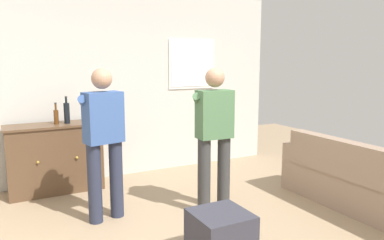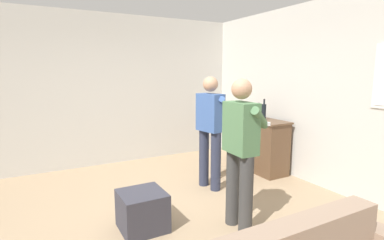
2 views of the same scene
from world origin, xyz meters
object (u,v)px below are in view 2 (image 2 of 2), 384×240
(ottoman, at_px, (142,211))
(sideboard_cabinet, at_px, (257,144))
(bottle_liquor_amber, at_px, (258,113))
(bottle_wine_green, at_px, (264,112))
(person_standing_left, at_px, (211,127))
(person_standing_right, at_px, (241,147))

(ottoman, bearing_deg, sideboard_cabinet, 112.45)
(bottle_liquor_amber, bearing_deg, bottle_wine_green, -1.02)
(person_standing_left, bearing_deg, ottoman, -62.56)
(sideboard_cabinet, xyz_separation_m, person_standing_right, (1.54, -1.56, 0.47))
(sideboard_cabinet, relative_size, person_standing_left, 0.74)
(bottle_wine_green, bearing_deg, person_standing_right, -48.35)
(sideboard_cabinet, relative_size, person_standing_right, 0.74)
(ottoman, relative_size, person_standing_left, 0.29)
(person_standing_left, bearing_deg, bottle_wine_green, 98.70)
(sideboard_cabinet, height_order, person_standing_left, person_standing_left)
(ottoman, relative_size, person_standing_right, 0.29)
(bottle_liquor_amber, relative_size, person_standing_left, 0.17)
(ottoman, distance_m, person_standing_right, 1.30)
(bottle_liquor_amber, bearing_deg, person_standing_right, -45.68)
(bottle_liquor_amber, relative_size, person_standing_right, 0.17)
(bottle_liquor_amber, bearing_deg, sideboard_cabinet, 158.69)
(sideboard_cabinet, xyz_separation_m, bottle_wine_green, (0.18, -0.02, 0.61))
(bottle_wine_green, distance_m, ottoman, 2.78)
(sideboard_cabinet, distance_m, bottle_wine_green, 0.63)
(bottle_liquor_amber, height_order, person_standing_left, person_standing_left)
(sideboard_cabinet, bearing_deg, bottle_wine_green, -5.79)
(sideboard_cabinet, height_order, person_standing_right, person_standing_right)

